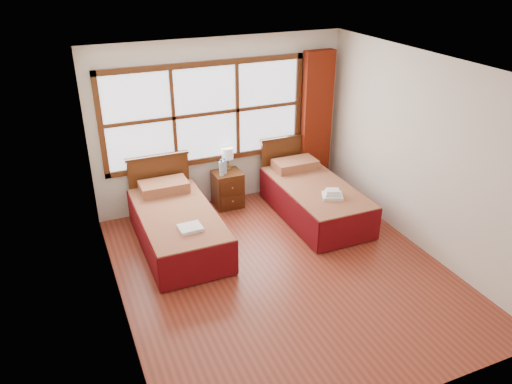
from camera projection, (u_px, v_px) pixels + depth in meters
name	position (u px, v px, depth m)	size (l,w,h in m)	color
floor	(283.00, 272.00, 6.40)	(4.50, 4.50, 0.00)	brown
ceiling	(289.00, 68.00, 5.25)	(4.50, 4.50, 0.00)	white
wall_back	(221.00, 124.00, 7.68)	(4.00, 4.00, 0.00)	silver
wall_left	(111.00, 212.00, 5.12)	(4.50, 4.50, 0.00)	silver
wall_right	(423.00, 155.00, 6.53)	(4.50, 4.50, 0.00)	silver
window	(206.00, 114.00, 7.48)	(3.16, 0.06, 1.56)	white
curtain	(316.00, 121.00, 8.19)	(0.50, 0.16, 2.30)	maroon
bed_left	(177.00, 225.00, 6.88)	(1.02, 2.04, 0.98)	#41210D
bed_right	(313.00, 197.00, 7.64)	(1.01, 2.03, 0.98)	#41210D
nightstand	(228.00, 189.00, 7.91)	(0.44, 0.43, 0.58)	#4C2610
towels_left	(190.00, 228.00, 6.31)	(0.30, 0.26, 0.04)	white
towels_right	(333.00, 194.00, 7.13)	(0.36, 0.34, 0.12)	white
lamp	(227.00, 154.00, 7.81)	(0.18, 0.18, 0.36)	#B58D3A
bottle_near	(221.00, 168.00, 7.63)	(0.07, 0.07, 0.26)	#A3BFD2
bottle_far	(224.00, 166.00, 7.70)	(0.07, 0.07, 0.25)	#A3BFD2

